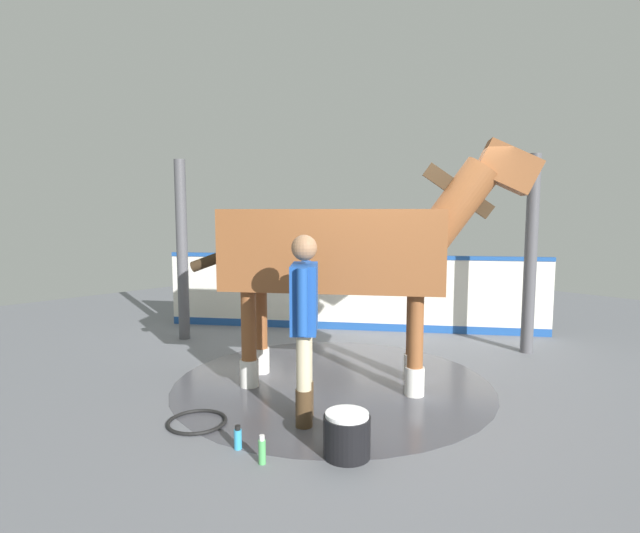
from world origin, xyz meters
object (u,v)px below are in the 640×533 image
at_px(wash_bucket, 347,435).
at_px(bottle_spray, 262,451).
at_px(hose_coil, 197,422).
at_px(bottle_shampoo, 238,438).
at_px(handler, 304,316).
at_px(horse, 345,252).

distance_m(wash_bucket, bottle_spray, 0.65).
bearing_deg(hose_coil, wash_bucket, -69.36).
distance_m(wash_bucket, hose_coil, 1.44).
bearing_deg(bottle_shampoo, wash_bucket, -52.72).
distance_m(handler, bottle_spray, 1.19).
bearing_deg(bottle_spray, wash_bucket, -34.67).
height_order(wash_bucket, bottle_spray, wash_bucket).
relative_size(handler, bottle_shampoo, 8.65).
xyz_separation_m(horse, hose_coil, (-1.69, 0.23, -1.43)).
xyz_separation_m(horse, bottle_spray, (-1.72, -0.74, -1.35)).
relative_size(handler, bottle_spray, 7.52).
bearing_deg(horse, hose_coil, -134.02).
height_order(wash_bucket, bottle_shampoo, wash_bucket).
xyz_separation_m(bottle_spray, hose_coil, (0.03, 0.97, -0.08)).
bearing_deg(handler, wash_bucket, 119.68).
bearing_deg(wash_bucket, hose_coil, 110.64).
xyz_separation_m(horse, handler, (-0.97, -0.41, -0.48)).
bearing_deg(handler, bottle_spray, 70.34).
relative_size(handler, wash_bucket, 4.60).
height_order(horse, handler, horse).
height_order(handler, wash_bucket, handler).
bearing_deg(bottle_spray, handler, 23.83).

